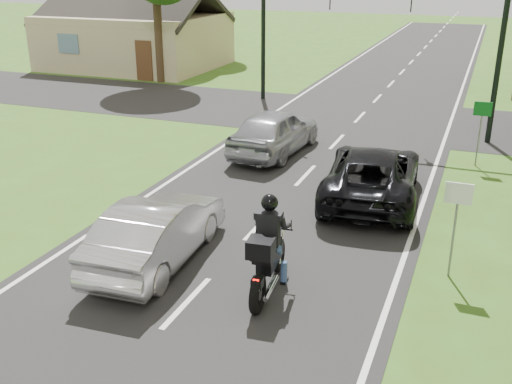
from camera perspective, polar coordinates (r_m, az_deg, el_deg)
ground at (r=12.04m, az=-6.61°, el=-10.45°), size 140.00×140.00×0.00m
road at (r=20.60m, az=6.35°, el=3.30°), size 8.00×100.00×0.01m
cross_road at (r=26.24m, az=9.86°, el=7.02°), size 60.00×7.00×0.01m
motorcycle_rider at (r=11.94m, az=1.14°, el=-6.01°), size 0.74×2.46×2.12m
dark_suv at (r=16.97m, az=11.02°, el=1.73°), size 2.98×5.52×1.47m
silver_sedan at (r=13.35m, az=-9.38°, el=-3.68°), size 1.81×4.49×1.45m
silver_suv at (r=20.71m, az=1.78°, el=5.82°), size 2.19×4.75×1.58m
traffic_signal at (r=23.14m, az=17.81°, el=14.89°), size 6.38×0.44×6.00m
signal_pole_far at (r=29.02m, az=0.70°, el=14.68°), size 0.20×0.20×6.00m
sign_white at (r=12.85m, az=18.60°, el=-1.37°), size 0.55×0.07×2.12m
sign_green at (r=20.51m, az=20.69°, el=6.60°), size 0.55×0.07×2.12m
house at (r=39.35m, az=-11.39°, el=14.19°), size 10.20×8.00×4.84m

